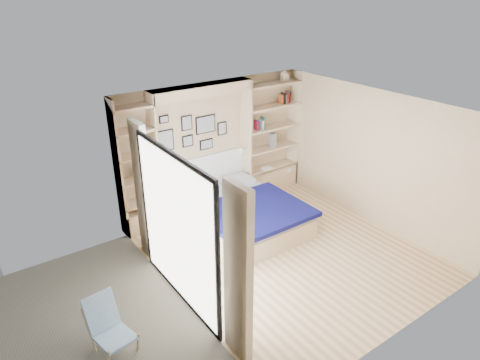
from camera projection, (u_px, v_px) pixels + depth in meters
ground at (285, 252)px, 7.24m from camera, size 4.50×4.50×0.00m
room_shell at (216, 169)px, 7.71m from camera, size 4.50×4.50×4.50m
bed at (242, 213)px, 7.86m from camera, size 1.81×2.29×1.07m
photo_gallery at (192, 132)px, 7.97m from camera, size 1.48×0.02×0.82m
reading_lamps at (206, 159)px, 8.10m from camera, size 1.92×0.12×0.15m
shelf_decor at (262, 116)px, 8.63m from camera, size 3.47×0.23×2.03m
deck at (67, 347)px, 5.35m from camera, size 3.20×4.00×0.05m
deck_chair at (109, 326)px, 5.23m from camera, size 0.49×0.73×0.69m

